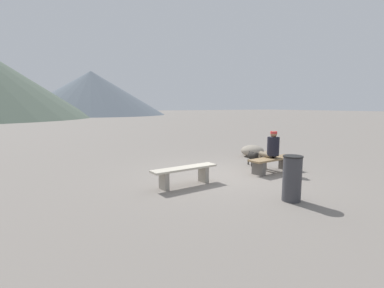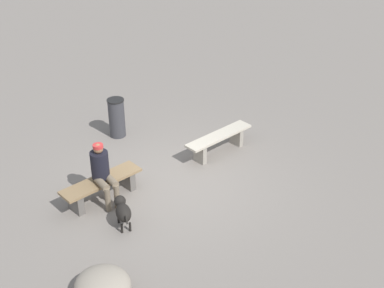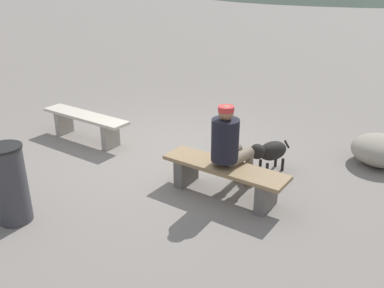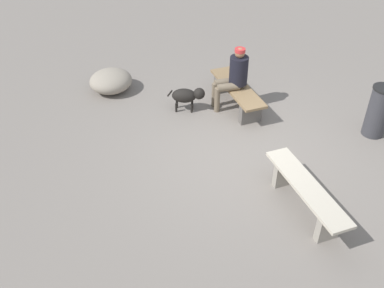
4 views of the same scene
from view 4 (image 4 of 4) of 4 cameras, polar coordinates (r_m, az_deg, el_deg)
ground at (r=7.74m, az=6.51°, el=-1.19°), size 210.00×210.00×0.06m
bench_left at (r=6.61m, az=14.56°, el=-6.15°), size 1.82×0.54×0.48m
bench_right at (r=8.82m, az=5.86°, el=6.62°), size 1.74×0.60×0.44m
seated_person at (r=8.58m, az=5.49°, el=8.98°), size 0.37×0.68×1.26m
dog at (r=8.62m, az=-0.59°, el=6.33°), size 0.42×0.72×0.50m
trash_bin at (r=8.52m, az=23.06°, el=3.93°), size 0.41×0.41×0.97m
boulder at (r=9.51m, az=-10.50°, el=8.07°), size 1.21×1.22×0.45m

